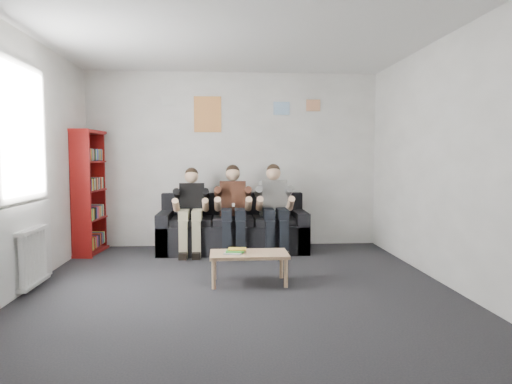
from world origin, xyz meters
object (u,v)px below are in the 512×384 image
(person_left, at_px, (191,211))
(person_right, at_px, (275,208))
(sofa, at_px, (233,230))
(bookshelf, at_px, (90,192))
(person_middle, at_px, (233,209))
(coffee_table, at_px, (249,256))

(person_left, height_order, person_right, person_right)
(sofa, bearing_deg, person_right, -18.13)
(bookshelf, xyz_separation_m, person_middle, (2.07, -0.16, -0.25))
(coffee_table, xyz_separation_m, person_middle, (-0.14, 1.61, 0.34))
(bookshelf, distance_m, coffee_table, 2.89)
(person_middle, bearing_deg, person_right, 1.33)
(coffee_table, relative_size, person_middle, 0.67)
(coffee_table, xyz_separation_m, person_right, (0.46, 1.61, 0.34))
(sofa, xyz_separation_m, coffee_table, (0.14, -1.81, -0.00))
(sofa, height_order, bookshelf, bookshelf)
(sofa, height_order, person_right, person_right)
(bookshelf, bearing_deg, coffee_table, -32.89)
(bookshelf, xyz_separation_m, person_right, (2.67, -0.16, -0.24))
(person_middle, bearing_deg, person_left, -178.89)
(coffee_table, distance_m, person_left, 1.81)
(coffee_table, relative_size, person_right, 0.66)
(bookshelf, xyz_separation_m, coffee_table, (2.21, -1.77, -0.59))
(person_middle, xyz_separation_m, person_right, (0.60, -0.00, 0.00))
(sofa, distance_m, person_middle, 0.39)
(sofa, bearing_deg, coffee_table, -85.48)
(sofa, relative_size, person_middle, 1.69)
(coffee_table, relative_size, person_left, 0.69)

